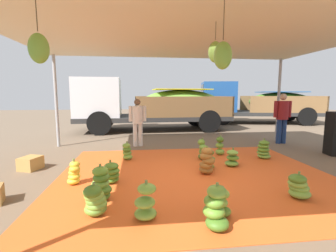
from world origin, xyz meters
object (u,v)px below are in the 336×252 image
at_px(banana_bunch_10, 209,160).
at_px(crate_1, 31,163).
at_px(cargo_truck_far, 254,103).
at_px(worker_0, 138,119).
at_px(banana_bunch_9, 127,152).
at_px(banana_bunch_2, 232,159).
at_px(banana_bunch_4, 222,203).
at_px(worker_1, 282,115).
at_px(banana_bunch_5, 101,185).
at_px(banana_bunch_1, 111,173).
at_px(banana_bunch_3, 95,201).
at_px(banana_bunch_12, 220,146).
at_px(banana_bunch_8, 264,150).
at_px(banana_bunch_14, 203,150).
at_px(banana_bunch_0, 207,161).
at_px(banana_bunch_6, 216,209).
at_px(banana_bunch_13, 146,203).
at_px(banana_bunch_7, 298,186).
at_px(banana_bunch_11, 74,173).
at_px(cargo_truck_main, 149,104).

relative_size(banana_bunch_10, crate_1, 1.14).
distance_m(cargo_truck_far, worker_0, 8.90).
bearing_deg(crate_1, banana_bunch_10, -6.28).
height_order(banana_bunch_9, cargo_truck_far, cargo_truck_far).
bearing_deg(banana_bunch_2, banana_bunch_4, -115.15).
bearing_deg(worker_1, worker_0, 178.26).
height_order(banana_bunch_2, banana_bunch_5, banana_bunch_5).
xyz_separation_m(banana_bunch_1, cargo_truck_far, (7.32, 9.01, 1.02)).
distance_m(banana_bunch_3, banana_bunch_5, 0.49).
bearing_deg(banana_bunch_12, banana_bunch_10, -119.56).
relative_size(banana_bunch_8, worker_1, 0.31).
height_order(banana_bunch_10, banana_bunch_14, banana_bunch_14).
bearing_deg(banana_bunch_0, banana_bunch_9, 142.38).
relative_size(banana_bunch_5, cargo_truck_far, 0.09).
bearing_deg(banana_bunch_3, banana_bunch_4, -6.91).
height_order(banana_bunch_8, banana_bunch_10, banana_bunch_8).
height_order(banana_bunch_14, cargo_truck_far, cargo_truck_far).
bearing_deg(banana_bunch_3, banana_bunch_5, 88.85).
distance_m(banana_bunch_6, banana_bunch_13, 0.93).
bearing_deg(worker_0, banana_bunch_10, -58.72).
relative_size(banana_bunch_12, banana_bunch_14, 0.95).
distance_m(banana_bunch_7, crate_1, 5.47).
bearing_deg(banana_bunch_5, cargo_truck_far, 52.87).
height_order(banana_bunch_0, banana_bunch_12, banana_bunch_0).
distance_m(banana_bunch_7, cargo_truck_far, 10.92).
distance_m(banana_bunch_3, banana_bunch_4, 1.76).
bearing_deg(banana_bunch_2, banana_bunch_3, -144.23).
bearing_deg(worker_0, banana_bunch_1, -98.46).
relative_size(banana_bunch_13, banana_bunch_14, 0.96).
xyz_separation_m(banana_bunch_12, banana_bunch_13, (-2.16, -3.27, -0.01)).
bearing_deg(banana_bunch_14, banana_bunch_11, -154.35).
distance_m(banana_bunch_8, cargo_truck_far, 8.51).
height_order(banana_bunch_1, banana_bunch_7, banana_bunch_1).
height_order(banana_bunch_4, worker_0, worker_0).
bearing_deg(banana_bunch_7, banana_bunch_1, 161.85).
distance_m(cargo_truck_main, crate_1, 6.54).
height_order(banana_bunch_13, worker_1, worker_1).
distance_m(banana_bunch_9, banana_bunch_11, 1.86).
xyz_separation_m(banana_bunch_6, crate_1, (-3.40, 2.85, -0.13)).
relative_size(banana_bunch_0, worker_1, 0.35).
xyz_separation_m(banana_bunch_13, banana_bunch_14, (1.54, 2.82, 0.02)).
bearing_deg(banana_bunch_7, banana_bunch_9, 137.35).
distance_m(banana_bunch_6, worker_0, 5.19).
bearing_deg(worker_0, crate_1, -137.44).
bearing_deg(banana_bunch_13, banana_bunch_1, 113.49).
xyz_separation_m(banana_bunch_11, crate_1, (-1.23, 1.07, -0.07)).
relative_size(banana_bunch_7, banana_bunch_11, 0.93).
bearing_deg(banana_bunch_2, banana_bunch_13, -133.60).
relative_size(banana_bunch_12, cargo_truck_main, 0.08).
bearing_deg(cargo_truck_far, banana_bunch_4, -118.39).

